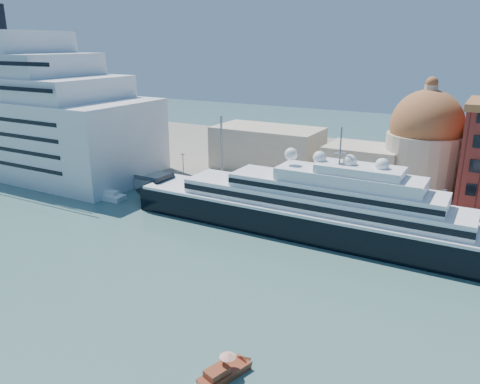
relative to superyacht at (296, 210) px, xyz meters
The scene contains 9 objects.
ground 23.72m from the superyacht, 99.31° to the right, with size 400.00×400.00×0.00m, color #375F5D.
quay 12.07m from the superyacht, 108.90° to the left, with size 180.00×10.00×2.50m, color gray.
land 52.26m from the superyacht, 94.14° to the left, with size 260.00×72.00×2.00m, color slate.
quay_fence 7.64m from the superyacht, 120.08° to the left, with size 180.00×0.10×1.20m, color slate.
superyacht is the anchor object (origin of this frame).
service_barge 49.35m from the superyacht, behind, with size 10.91×4.08×2.42m.
water_taxi 46.39m from the superyacht, 77.52° to the right, with size 4.11×6.98×3.15m.
church 35.41m from the superyacht, 85.68° to the left, with size 66.00×18.00×25.50m.
lamp_posts 19.62m from the superyacht, 150.57° to the left, with size 120.80×2.40×18.00m.
Camera 1 is at (37.30, -60.24, 36.89)m, focal length 35.00 mm.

